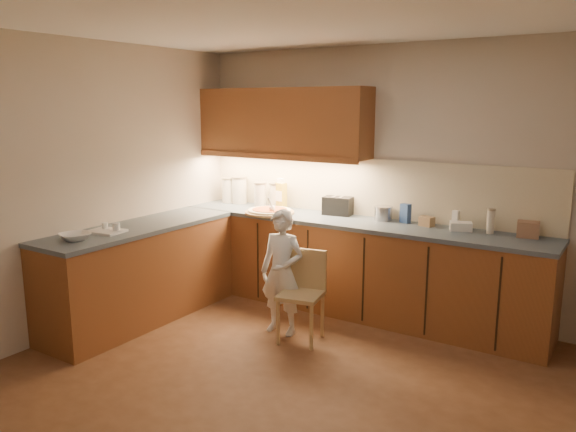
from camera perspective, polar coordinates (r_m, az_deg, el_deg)
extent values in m
plane|color=brown|center=(4.25, 0.31, -17.29)|extent=(4.50, 4.50, 0.00)
cube|color=beige|center=(5.57, 11.47, 3.51)|extent=(4.50, 0.04, 2.60)
cube|color=beige|center=(2.42, -26.28, -7.47)|extent=(4.50, 0.04, 2.60)
cube|color=beige|center=(5.34, -20.51, 2.69)|extent=(0.04, 4.00, 2.60)
cube|color=white|center=(3.77, 0.35, 19.96)|extent=(4.50, 4.00, 0.04)
cube|color=brown|center=(5.63, 6.44, -5.22)|extent=(3.75, 0.60, 0.88)
cube|color=brown|center=(5.54, -14.71, -5.79)|extent=(0.60, 2.00, 0.88)
cube|color=#42505E|center=(5.52, 6.54, -0.63)|extent=(3.77, 0.62, 0.04)
cube|color=#42505E|center=(5.43, -14.95, -1.14)|extent=(0.62, 2.02, 0.04)
cube|color=black|center=(6.20, -7.59, -3.71)|extent=(0.02, 0.01, 0.80)
cube|color=black|center=(5.84, -3.08, -4.56)|extent=(0.02, 0.01, 0.80)
cube|color=black|center=(5.52, 2.00, -5.48)|extent=(0.02, 0.01, 0.80)
cube|color=black|center=(5.25, 7.66, -6.46)|extent=(0.02, 0.01, 0.80)
cube|color=black|center=(5.04, 13.88, -7.45)|extent=(0.02, 0.01, 0.80)
cube|color=black|center=(4.90, 20.59, -8.43)|extent=(0.02, 0.01, 0.80)
cube|color=beige|center=(5.71, 7.88, 2.91)|extent=(3.75, 0.02, 0.58)
cube|color=brown|center=(5.96, -0.59, 9.53)|extent=(1.95, 0.35, 0.70)
cube|color=brown|center=(5.83, -1.53, 6.04)|extent=(1.95, 0.02, 0.06)
cylinder|color=tan|center=(5.82, -1.88, 0.37)|extent=(0.51, 0.51, 0.02)
cylinder|color=#F1E4BC|center=(5.82, -1.88, 0.57)|extent=(0.45, 0.45, 0.02)
cylinder|color=#C5461A|center=(5.81, -1.88, 0.69)|extent=(0.36, 0.36, 0.01)
sphere|color=white|center=(5.74, -1.61, 0.79)|extent=(0.07, 0.07, 0.07)
cylinder|color=white|center=(5.66, -1.62, 0.97)|extent=(0.04, 0.12, 0.21)
imported|color=white|center=(5.02, -0.61, -5.72)|extent=(0.43, 0.30, 1.13)
cylinder|color=tan|center=(4.88, -1.02, -10.78)|extent=(0.03, 0.03, 0.40)
cylinder|color=tan|center=(4.78, 2.39, -11.26)|extent=(0.03, 0.03, 0.40)
cylinder|color=tan|center=(5.14, 0.27, -9.61)|extent=(0.03, 0.03, 0.40)
cylinder|color=tan|center=(5.05, 3.51, -10.03)|extent=(0.03, 0.03, 0.40)
cube|color=tan|center=(4.88, 1.30, -8.04)|extent=(0.42, 0.42, 0.04)
cube|color=tan|center=(4.97, 1.95, -5.35)|extent=(0.35, 0.10, 0.35)
imported|color=white|center=(4.99, -20.83, -1.97)|extent=(0.31, 0.31, 0.06)
cylinder|color=silver|center=(6.48, -6.12, 2.54)|extent=(0.14, 0.14, 0.27)
cylinder|color=#9D9375|center=(6.46, -6.15, 3.81)|extent=(0.14, 0.14, 0.02)
cylinder|color=silver|center=(6.42, -4.96, 2.55)|extent=(0.16, 0.16, 0.29)
cylinder|color=gray|center=(6.40, -4.99, 3.91)|extent=(0.18, 0.18, 0.02)
cylinder|color=silver|center=(6.21, -2.83, 2.12)|extent=(0.13, 0.13, 0.25)
cylinder|color=tan|center=(6.19, -2.84, 3.35)|extent=(0.14, 0.14, 0.02)
cylinder|color=silver|center=(6.16, -1.14, 2.06)|extent=(0.16, 0.16, 0.25)
cylinder|color=gray|center=(6.14, -1.15, 3.30)|extent=(0.17, 0.17, 0.02)
cube|color=gold|center=(6.09, -0.73, 2.08)|extent=(0.12, 0.10, 0.28)
cube|color=silver|center=(6.06, -0.73, 3.62)|extent=(0.08, 0.06, 0.05)
cube|color=black|center=(5.75, 5.07, 1.03)|extent=(0.31, 0.20, 0.19)
cube|color=#BCBBC0|center=(5.75, 4.75, 1.99)|extent=(0.05, 0.13, 0.00)
cube|color=#BCBBC0|center=(5.72, 5.43, 1.94)|extent=(0.05, 0.13, 0.00)
cylinder|color=#ADADB2|center=(5.54, 9.65, 0.23)|extent=(0.17, 0.17, 0.13)
cylinder|color=#ADADB2|center=(5.53, 9.67, 0.94)|extent=(0.18, 0.18, 0.01)
cube|color=#325398|center=(5.46, 11.85, 0.27)|extent=(0.11, 0.09, 0.18)
cube|color=#997852|center=(5.36, 13.91, -0.54)|extent=(0.15, 0.12, 0.09)
cube|color=white|center=(5.35, 16.66, -0.32)|extent=(0.06, 0.06, 0.16)
cube|color=silver|center=(5.26, 17.16, -1.01)|extent=(0.22, 0.19, 0.08)
cylinder|color=silver|center=(5.20, 19.89, -0.58)|extent=(0.07, 0.07, 0.21)
cylinder|color=gray|center=(5.18, 19.98, 0.61)|extent=(0.07, 0.07, 0.01)
cube|color=#A17557|center=(5.18, 23.20, -1.26)|extent=(0.19, 0.16, 0.14)
cube|color=silver|center=(5.20, -17.96, -1.49)|extent=(0.33, 0.27, 0.02)
cylinder|color=white|center=(5.28, -18.09, -1.03)|extent=(0.06, 0.06, 0.07)
cylinder|color=white|center=(5.17, -17.03, -1.15)|extent=(0.07, 0.07, 0.09)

